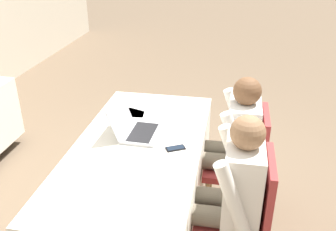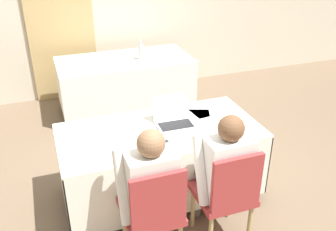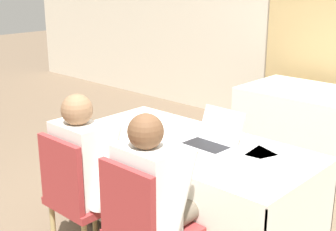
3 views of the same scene
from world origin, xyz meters
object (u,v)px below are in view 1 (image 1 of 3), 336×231
Objects in this scene: cell_phone at (176,148)px; chair_near_right at (244,160)px; person_checkered_shirt at (228,191)px; laptop at (136,128)px; chair_near_left at (243,213)px; person_white_shirt at (232,141)px.

chair_near_right is (0.30, -0.48, -0.23)m from cell_phone.
chair_near_right is 0.78× the size of person_checkered_shirt.
chair_near_right is (0.15, -0.80, -0.28)m from laptop.
cell_phone is at bearing -113.65° from laptop.
chair_near_left is at bearing -118.22° from laptop.
chair_near_left is 0.19m from person_checkered_shirt.
laptop is 0.38× the size of chair_near_left.
chair_near_right is at bearing -86.74° from cell_phone.
cell_phone is 0.16× the size of chair_near_right.
person_checkered_shirt is at bearing -9.71° from chair_near_right.
laptop is 2.45× the size of cell_phone.
laptop is 0.36m from cell_phone.
person_white_shirt is at bearing -180.00° from person_checkered_shirt.
person_white_shirt is at bearing -170.29° from chair_near_left.
chair_near_right is at bearing -77.85° from laptop.
person_checkered_shirt is at bearing -90.00° from chair_near_left.
chair_near_left is 0.64m from person_white_shirt.
person_checkered_shirt and person_white_shirt have the same top height.
person_checkered_shirt is 0.61m from person_white_shirt.
cell_phone is 0.49m from person_checkered_shirt.
chair_near_left is 1.00× the size of chair_near_right.
laptop is 0.30× the size of person_checkered_shirt.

